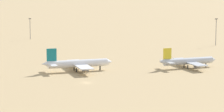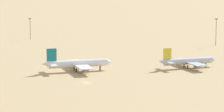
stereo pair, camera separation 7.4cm
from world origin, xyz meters
name	(u,v)px [view 1 (the left image)]	position (x,y,z in m)	size (l,w,h in m)	color
ground	(86,83)	(0.00, 0.00, 0.00)	(4000.00, 4000.00, 0.00)	tan
parked_jet_teal_4	(77,64)	(0.88, 29.13, 3.79)	(35.04, 29.55, 11.57)	white
parked_jet_yellow_5	(188,61)	(55.88, 26.33, 3.43)	(31.69, 26.89, 10.47)	silver
light_pole_west	(216,30)	(104.14, 104.47, 9.95)	(1.80, 0.50, 17.44)	#59595E
light_pole_mid	(30,27)	(-9.68, 164.91, 8.58)	(1.80, 0.50, 14.77)	#59595E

